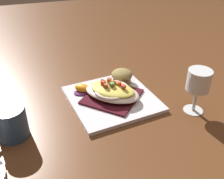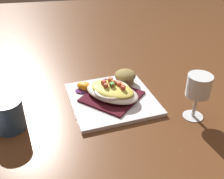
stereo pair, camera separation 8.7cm
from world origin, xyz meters
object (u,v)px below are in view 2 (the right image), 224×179
object	(u,v)px
muffin	(125,77)
gratin_dish	(112,91)
stemmed_glass	(198,88)
orange_garnish	(84,87)
square_plate	(112,99)
coffee_mug	(8,117)

from	to	relation	value
muffin	gratin_dish	bearing A→B (deg)	143.16
stemmed_glass	gratin_dish	bearing A→B (deg)	60.91
gratin_dish	stemmed_glass	bearing A→B (deg)	-119.09
gratin_dish	orange_garnish	bearing A→B (deg)	54.42
stemmed_glass	square_plate	bearing A→B (deg)	60.93
coffee_mug	gratin_dish	bearing A→B (deg)	-74.77
coffee_mug	stemmed_glass	xyz separation A→B (m)	(-0.04, -0.53, 0.06)
muffin	stemmed_glass	distance (m)	0.27
coffee_mug	stemmed_glass	world-z (taller)	stemmed_glass
orange_garnish	gratin_dish	bearing A→B (deg)	-125.58
muffin	coffee_mug	distance (m)	0.41
stemmed_glass	coffee_mug	bearing A→B (deg)	85.55
gratin_dish	orange_garnish	xyz separation A→B (m)	(0.06, 0.08, -0.01)
square_plate	coffee_mug	distance (m)	0.32
gratin_dish	coffee_mug	size ratio (longest dim) A/B	1.96
gratin_dish	muffin	size ratio (longest dim) A/B	2.84
square_plate	coffee_mug	bearing A→B (deg)	105.21
coffee_mug	muffin	bearing A→B (deg)	-65.80
square_plate	muffin	bearing A→B (deg)	-36.83
square_plate	stemmed_glass	size ratio (longest dim) A/B	1.87
coffee_mug	square_plate	bearing A→B (deg)	-74.79
square_plate	stemmed_glass	bearing A→B (deg)	-119.07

